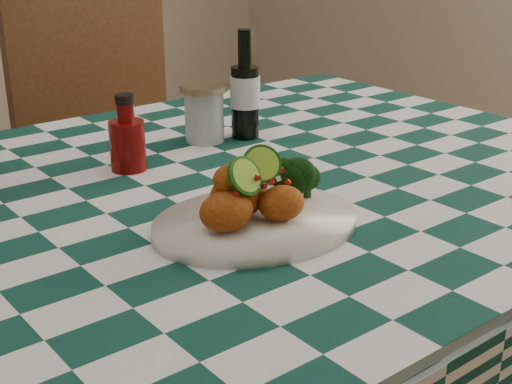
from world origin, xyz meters
TOP-DOWN VIEW (x-y plane):
  - plate at (0.03, -0.18)m, footprint 0.33×0.28m
  - fried_chicken_pile at (0.03, -0.18)m, footprint 0.14×0.10m
  - broccoli_side at (0.13, -0.17)m, footprint 0.08×0.08m
  - ketchup_bottle at (0.02, 0.15)m, footprint 0.07×0.07m
  - mason_jar at (0.21, 0.21)m, footprint 0.10×0.10m
  - beer_bottle at (0.29, 0.18)m, footprint 0.08×0.08m
  - wooden_chair_right at (0.34, 0.75)m, footprint 0.47×0.49m

SIDE VIEW (x-z plane):
  - wooden_chair_right at x=0.34m, z-range 0.00..1.02m
  - plate at x=0.03m, z-range 0.79..0.80m
  - broccoli_side at x=0.13m, z-range 0.80..0.86m
  - mason_jar at x=0.21m, z-range 0.79..0.90m
  - fried_chicken_pile at x=0.03m, z-range 0.80..0.89m
  - ketchup_bottle at x=0.02m, z-range 0.79..0.92m
  - beer_bottle at x=0.29m, z-range 0.79..0.99m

